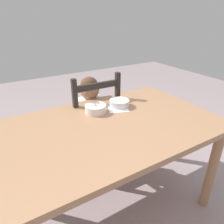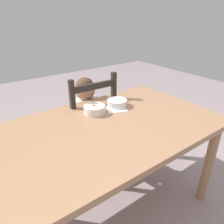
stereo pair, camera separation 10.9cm
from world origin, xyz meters
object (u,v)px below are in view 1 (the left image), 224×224
(child_figure, at_px, (92,112))
(bowl_of_peas, at_px, (119,103))
(dining_chair, at_px, (92,127))
(spoon, at_px, (102,108))
(dining_table, at_px, (110,137))
(bowl_of_carrots, at_px, (96,108))

(child_figure, height_order, bowl_of_peas, child_figure)
(dining_chair, bearing_deg, spoon, -97.18)
(dining_table, xyz_separation_m, bowl_of_peas, (0.21, 0.21, 0.13))
(dining_chair, distance_m, bowl_of_peas, 0.46)
(bowl_of_carrots, bearing_deg, bowl_of_peas, -0.01)
(dining_table, bearing_deg, spoon, 73.88)
(bowl_of_peas, relative_size, bowl_of_carrots, 0.99)
(dining_chair, distance_m, spoon, 0.40)
(child_figure, bearing_deg, bowl_of_peas, -70.64)
(spoon, bearing_deg, dining_chair, 82.82)
(bowl_of_peas, xyz_separation_m, spoon, (-0.14, 0.04, -0.02))
(bowl_of_peas, height_order, bowl_of_carrots, bowl_of_carrots)
(bowl_of_carrots, bearing_deg, spoon, 27.78)
(bowl_of_carrots, bearing_deg, child_figure, 70.65)
(dining_chair, xyz_separation_m, spoon, (-0.03, -0.26, 0.31))
(dining_chair, bearing_deg, bowl_of_peas, -70.41)
(bowl_of_peas, bearing_deg, bowl_of_carrots, 179.99)
(child_figure, distance_m, spoon, 0.30)
(bowl_of_carrots, bearing_deg, dining_chair, 71.02)
(dining_chair, bearing_deg, dining_table, -101.61)
(dining_table, distance_m, spoon, 0.28)
(bowl_of_peas, distance_m, bowl_of_carrots, 0.21)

